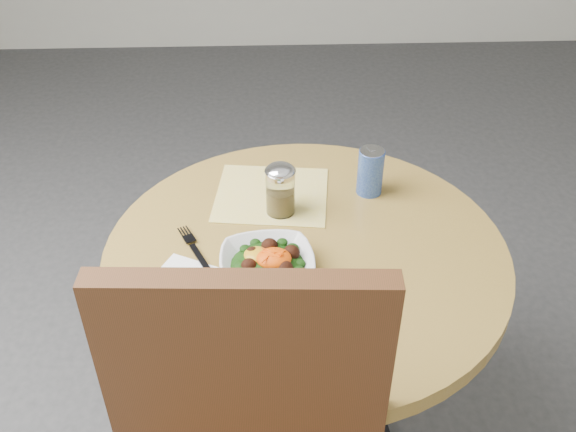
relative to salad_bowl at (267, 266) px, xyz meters
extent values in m
cylinder|color=black|center=(0.09, 0.09, -0.42)|extent=(0.10, 0.10, 0.71)
cylinder|color=#A5833B|center=(0.09, 0.09, -0.05)|extent=(0.90, 0.90, 0.04)
cube|color=#4B2615|center=(-0.04, -0.33, 0.00)|extent=(0.47, 0.07, 0.55)
cube|color=#DBB70B|center=(0.01, 0.30, -0.03)|extent=(0.30, 0.28, 0.00)
cube|color=white|center=(-0.17, -0.03, -0.03)|extent=(0.23, 0.23, 0.00)
cube|color=white|center=(-0.16, -0.07, -0.02)|extent=(0.20, 0.20, 0.00)
imported|color=silver|center=(0.00, 0.00, 0.00)|extent=(0.22, 0.22, 0.05)
ellipsoid|color=black|center=(0.00, 0.00, 0.00)|extent=(0.16, 0.16, 0.06)
ellipsoid|color=orange|center=(-0.02, 0.01, 0.02)|extent=(0.05, 0.05, 0.02)
ellipsoid|color=#F74605|center=(0.01, 0.00, 0.02)|extent=(0.07, 0.06, 0.03)
cube|color=black|center=(-0.14, 0.05, -0.02)|extent=(0.06, 0.12, 0.00)
cube|color=black|center=(-0.18, 0.14, -0.02)|extent=(0.05, 0.07, 0.00)
cylinder|color=silver|center=(0.03, 0.22, 0.03)|extent=(0.07, 0.07, 0.10)
cylinder|color=#A2874C|center=(0.03, 0.22, 0.00)|extent=(0.06, 0.06, 0.06)
cylinder|color=silver|center=(0.03, 0.22, 0.08)|extent=(0.07, 0.07, 0.01)
ellipsoid|color=silver|center=(0.03, 0.22, 0.09)|extent=(0.07, 0.07, 0.03)
cylinder|color=#0D2799|center=(0.26, 0.30, 0.03)|extent=(0.06, 0.06, 0.12)
cylinder|color=silver|center=(0.26, 0.30, 0.09)|extent=(0.06, 0.06, 0.00)
cube|color=silver|center=(0.25, 0.31, 0.09)|extent=(0.02, 0.02, 0.00)
camera|label=1|loc=(0.00, -1.00, 0.89)|focal=40.00mm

